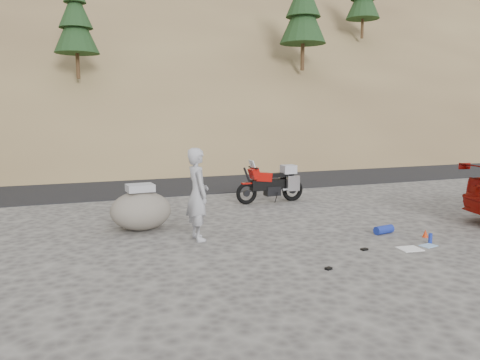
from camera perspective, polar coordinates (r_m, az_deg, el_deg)
name	(u,v)px	position (r m, az deg, el deg)	size (l,w,h in m)	color
ground	(301,233)	(10.45, 7.48, -6.44)	(140.00, 140.00, 0.00)	#474441
road	(194,180)	(18.71, -5.66, 0.02)	(120.00, 7.00, 0.05)	black
hillside	(108,28)	(50.71, -15.83, 17.38)	(120.00, 73.00, 46.72)	brown
motorcycle	(273,184)	(13.87, 4.09, -0.45)	(2.20, 0.68, 1.30)	black
man	(198,239)	(9.90, -5.12, -7.21)	(0.70, 0.46, 1.92)	#9D9DA2
boulder	(141,210)	(10.78, -12.00, -3.57)	(1.50, 1.32, 1.06)	#5F5851
gear_white_cloth	(410,249)	(9.74, 19.99, -7.89)	(0.42, 0.37, 0.01)	white
gear_blue_mat	(384,230)	(10.75, 17.13, -5.81)	(0.19, 0.19, 0.46)	navy
gear_bottle	(430,238)	(10.28, 22.19, -6.61)	(0.08, 0.08, 0.21)	navy
gear_funnel	(425,233)	(10.76, 21.67, -6.07)	(0.13, 0.13, 0.17)	red
gear_glove_a	(364,249)	(9.41, 14.92, -8.17)	(0.13, 0.09, 0.04)	black
gear_glove_b	(329,268)	(8.16, 10.74, -10.55)	(0.11, 0.08, 0.04)	black
gear_blue_cloth	(428,246)	(10.10, 21.99, -7.43)	(0.32, 0.23, 0.01)	#8CB1D9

